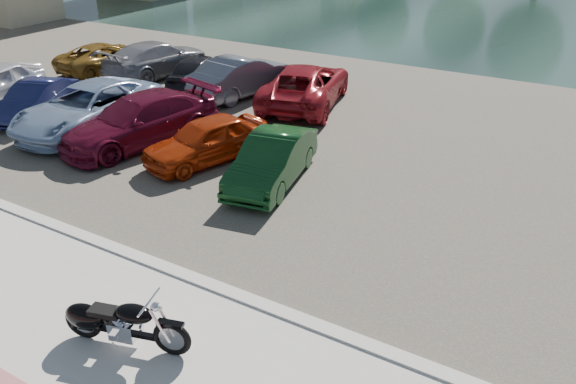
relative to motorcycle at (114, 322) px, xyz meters
name	(u,v)px	position (x,y,z in m)	size (l,w,h in m)	color
ground	(126,345)	(0.07, 0.10, -0.56)	(200.00, 200.00, 0.00)	#595447
promenade	(81,381)	(0.07, -0.90, -0.51)	(60.00, 6.00, 0.10)	#B8B5AE
kerb	(198,281)	(0.07, 2.10, -0.49)	(60.00, 0.30, 0.14)	#B8B5AE
parking_lot	(372,138)	(0.07, 11.10, -0.54)	(60.00, 18.00, 0.04)	#453F37
river	(529,7)	(0.07, 40.10, -0.56)	(120.00, 40.00, 0.00)	#192D2A
motorcycle	(114,322)	(0.00, 0.00, 0.00)	(2.28, 0.97, 1.05)	black
car_1	(35,100)	(-10.89, 6.96, 0.09)	(1.30, 3.72, 1.22)	#171B48
car_2	(88,108)	(-8.32, 7.02, 0.23)	(2.48, 5.38, 1.50)	#849DC0
car_3	(140,120)	(-6.02, 7.00, 0.23)	(2.09, 5.15, 1.49)	#5A0C23
car_4	(206,140)	(-3.41, 6.95, 0.13)	(1.53, 3.81, 1.30)	#B0300B
car_5	(272,160)	(-1.03, 6.72, 0.12)	(1.36, 3.91, 1.29)	#103B18
car_6	(106,57)	(-13.28, 12.50, 0.09)	(2.04, 4.43, 1.23)	olive
car_7	(157,58)	(-10.81, 13.10, 0.21)	(2.05, 5.04, 1.46)	gray
car_8	(199,70)	(-8.26, 12.76, 0.14)	(1.57, 3.91, 1.33)	black
car_9	(242,76)	(-6.07, 12.70, 0.23)	(1.59, 4.56, 1.50)	slate
car_10	(305,85)	(-3.38, 12.86, 0.23)	(2.50, 5.43, 1.51)	maroon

